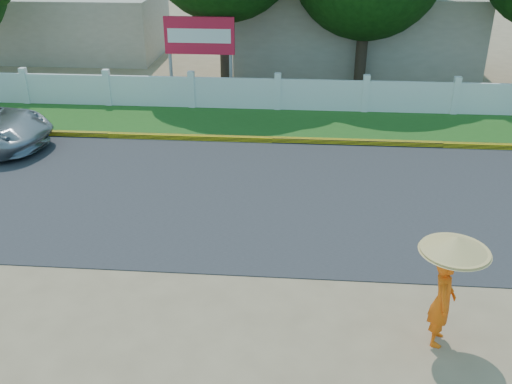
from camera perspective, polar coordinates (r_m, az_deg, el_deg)
ground at (r=10.10m, az=-0.94°, el=-11.68°), size 120.00×120.00×0.00m
road at (r=13.91m, az=0.83°, el=-0.25°), size 60.00×7.00×0.02m
grass_verge at (r=18.75m, az=1.93°, el=6.90°), size 60.00×3.50×0.03m
curb at (r=17.14m, az=1.65°, el=5.23°), size 40.00×0.18×0.16m
fence at (r=19.97m, az=2.17°, el=9.71°), size 40.00×0.10×1.10m
building_near at (r=26.43m, az=9.70°, el=15.79°), size 10.00×6.00×3.20m
building_far at (r=29.42m, az=-17.65°, el=15.61°), size 8.00×5.00×2.80m
monk_with_parasol at (r=9.20m, az=18.70°, el=-7.87°), size 1.06×1.06×1.94m
billboard at (r=20.96m, az=-5.67°, el=14.88°), size 2.50×0.13×2.95m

